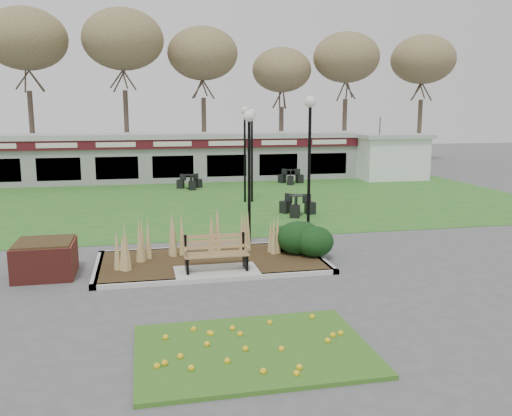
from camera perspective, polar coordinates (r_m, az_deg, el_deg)
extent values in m
plane|color=#515154|center=(14.35, -4.09, -7.21)|extent=(100.00, 100.00, 0.00)
cube|color=#256B22|center=(25.98, -7.79, 0.69)|extent=(34.00, 16.00, 0.02)
cube|color=#265E1A|center=(10.10, -0.31, -14.73)|extent=(4.20, 3.00, 0.08)
cube|color=#362A15|center=(15.47, -4.72, -5.68)|extent=(6.22, 3.22, 0.12)
cube|color=#B7B7B2|center=(13.94, -3.85, -7.47)|extent=(6.40, 0.18, 0.12)
cube|color=#B7B7B2|center=(17.01, -5.42, -4.21)|extent=(6.40, 0.18, 0.12)
cube|color=#B7B7B2|center=(15.41, -16.33, -6.14)|extent=(0.18, 3.40, 0.12)
cube|color=#B7B7B2|center=(16.14, 6.34, -5.03)|extent=(0.18, 3.40, 0.12)
cube|color=#B7B7B2|center=(14.47, -4.18, -6.79)|extent=(2.20, 1.20, 0.13)
cone|color=tan|center=(15.58, -11.90, -3.34)|extent=(0.36, 0.36, 1.15)
cone|color=tan|center=(16.00, -8.32, -2.87)|extent=(0.36, 0.36, 1.15)
cone|color=tan|center=(16.30, -4.51, -2.55)|extent=(0.36, 0.36, 1.15)
cone|color=tan|center=(16.24, -1.26, -2.56)|extent=(0.36, 0.36, 1.15)
cone|color=tan|center=(16.03, 1.82, -2.74)|extent=(0.36, 0.36, 1.15)
cone|color=tan|center=(14.81, -13.82, -4.13)|extent=(0.36, 0.36, 1.15)
ellipsoid|color=black|center=(16.04, 4.42, -3.14)|extent=(1.21, 1.10, 0.99)
ellipsoid|color=black|center=(15.80, 6.22, -3.54)|extent=(1.10, 1.00, 0.90)
ellipsoid|color=black|center=(16.61, 4.92, -2.90)|extent=(1.06, 0.96, 0.86)
ellipsoid|color=black|center=(16.46, 2.92, -3.18)|extent=(0.92, 0.84, 0.76)
cube|color=olive|center=(14.33, -4.20, -4.90)|extent=(1.70, 0.57, 0.04)
cube|color=olive|center=(14.56, -4.39, -3.52)|extent=(1.70, 0.13, 0.44)
cube|color=black|center=(14.31, -7.30, -5.89)|extent=(0.06, 0.55, 0.42)
cube|color=black|center=(14.51, -1.12, -5.58)|extent=(0.06, 0.55, 0.42)
cube|color=black|center=(14.48, -7.44, -3.78)|extent=(0.06, 0.06, 0.50)
cube|color=black|center=(14.68, -1.35, -3.50)|extent=(0.06, 0.06, 0.50)
cube|color=olive|center=(14.18, -7.49, -4.37)|extent=(0.05, 0.50, 0.04)
cube|color=olive|center=(14.40, -0.96, -4.06)|extent=(0.05, 0.50, 0.04)
cube|color=maroon|center=(15.27, -21.30, -5.06)|extent=(1.50, 1.50, 0.90)
cube|color=#362A15|center=(15.16, -21.42, -3.35)|extent=(1.40, 1.40, 0.06)
cube|color=gray|center=(33.74, -8.89, 5.07)|extent=(24.00, 3.00, 2.60)
cube|color=#4E1018|center=(32.12, -8.78, 6.69)|extent=(24.00, 0.18, 0.55)
cube|color=#BCBCC1|center=(33.64, -8.96, 7.53)|extent=(24.60, 3.40, 0.30)
cube|color=silver|center=(32.01, -8.77, 6.68)|extent=(22.00, 0.02, 0.28)
cube|color=black|center=(32.33, -8.73, 4.31)|extent=(22.00, 0.10, 1.30)
cube|color=white|center=(35.22, 13.90, 5.11)|extent=(4.00, 3.00, 2.60)
cube|color=#BCBCC1|center=(35.13, 13.99, 7.38)|extent=(4.40, 3.40, 0.25)
cylinder|color=#47382B|center=(42.20, -21.98, 7.23)|extent=(0.36, 0.36, 5.17)
ellipsoid|color=brown|center=(42.36, -22.52, 15.09)|extent=(5.24, 5.24, 3.93)
cylinder|color=#47382B|center=(41.61, -13.75, 7.65)|extent=(0.36, 0.36, 5.17)
ellipsoid|color=brown|center=(41.77, -14.10, 15.63)|extent=(5.24, 5.24, 3.93)
cylinder|color=#47382B|center=(41.87, -5.44, 7.91)|extent=(0.36, 0.36, 5.17)
ellipsoid|color=brown|center=(42.04, -5.58, 15.84)|extent=(5.24, 5.24, 3.93)
cylinder|color=#47382B|center=(42.99, 2.61, 8.01)|extent=(0.36, 0.36, 5.17)
ellipsoid|color=brown|center=(43.14, 2.67, 15.73)|extent=(5.24, 5.24, 3.93)
cylinder|color=#47382B|center=(44.88, 10.11, 7.95)|extent=(0.36, 0.36, 5.17)
ellipsoid|color=brown|center=(45.03, 10.35, 15.36)|extent=(5.24, 5.24, 3.93)
cylinder|color=#47382B|center=(47.46, 16.90, 7.79)|extent=(0.36, 0.36, 5.17)
ellipsoid|color=brown|center=(47.60, 17.28, 14.79)|extent=(5.24, 5.24, 3.93)
cylinder|color=black|center=(17.25, -0.72, 2.53)|extent=(0.10, 0.10, 3.95)
sphere|color=white|center=(17.09, -0.73, 9.63)|extent=(0.36, 0.36, 0.36)
cylinder|color=black|center=(18.88, 5.61, 3.84)|extent=(0.11, 0.11, 4.40)
sphere|color=white|center=(18.76, 5.74, 11.07)|extent=(0.40, 0.40, 0.40)
cylinder|color=black|center=(25.32, -1.18, 5.19)|extent=(0.10, 0.10, 4.10)
sphere|color=white|center=(25.22, -1.20, 10.21)|extent=(0.37, 0.37, 0.37)
cylinder|color=black|center=(25.38, -0.43, 5.09)|extent=(0.10, 0.10, 4.01)
sphere|color=white|center=(25.27, -0.43, 9.99)|extent=(0.36, 0.36, 0.36)
cylinder|color=black|center=(22.51, 4.31, -0.67)|extent=(0.48, 0.48, 0.03)
cylinder|color=black|center=(22.44, 4.32, 0.31)|extent=(0.05, 0.05, 0.79)
cylinder|color=black|center=(22.37, 4.33, 1.34)|extent=(0.66, 0.66, 0.03)
cube|color=black|center=(22.70, 5.72, 0.01)|extent=(0.41, 0.41, 0.51)
cube|color=black|center=(22.83, 3.11, 0.11)|extent=(0.52, 0.52, 0.51)
cube|color=black|center=(21.87, 4.11, -0.36)|extent=(0.49, 0.49, 0.51)
cylinder|color=black|center=(30.11, -6.93, 2.07)|extent=(0.45, 0.45, 0.03)
cylinder|color=black|center=(30.06, -6.94, 2.76)|extent=(0.05, 0.05, 0.74)
cylinder|color=black|center=(30.01, -6.96, 3.49)|extent=(0.62, 0.62, 0.03)
cube|color=black|center=(30.45, -6.12, 2.60)|extent=(0.49, 0.49, 0.48)
cube|color=black|center=(30.27, -7.95, 2.52)|extent=(0.47, 0.47, 0.48)
cube|color=black|center=(29.52, -6.73, 2.35)|extent=(0.38, 0.38, 0.48)
cylinder|color=black|center=(32.04, 3.67, 2.62)|extent=(0.48, 0.48, 0.03)
cylinder|color=black|center=(31.99, 3.67, 3.31)|extent=(0.05, 0.05, 0.79)
cylinder|color=black|center=(31.94, 3.68, 4.03)|extent=(0.66, 0.66, 0.03)
cube|color=black|center=(32.29, 4.61, 3.09)|extent=(0.44, 0.44, 0.50)
cube|color=black|center=(32.32, 2.76, 3.12)|extent=(0.52, 0.52, 0.50)
cube|color=black|center=(31.41, 3.64, 2.90)|extent=(0.46, 0.46, 0.50)
cylinder|color=black|center=(34.92, 12.77, 4.78)|extent=(0.06, 0.06, 2.20)
imported|color=#2D3E9E|center=(34.87, 12.81, 5.83)|extent=(2.67, 2.70, 2.00)
imported|color=black|center=(38.14, -21.33, 4.10)|extent=(4.16, 2.83, 1.30)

